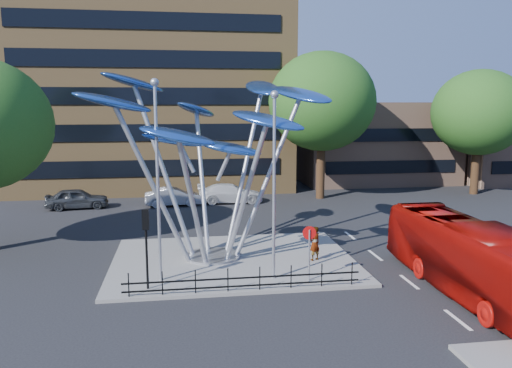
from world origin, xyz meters
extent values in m
plane|color=black|center=(0.00, 0.00, 0.00)|extent=(120.00, 120.00, 0.00)
cube|color=slate|center=(-1.00, 6.00, 0.07)|extent=(12.00, 9.00, 0.15)
cube|color=olive|center=(-6.00, 32.00, 15.00)|extent=(25.00, 15.00, 30.00)
cube|color=#A47960|center=(16.00, 30.00, 4.00)|extent=(15.00, 8.00, 8.00)
cylinder|color=black|center=(8.00, 22.00, 2.86)|extent=(0.70, 0.70, 5.72)
ellipsoid|color=#1D4714|center=(8.00, 22.00, 8.06)|extent=(8.80, 8.80, 8.10)
cylinder|color=black|center=(22.00, 22.00, 2.53)|extent=(0.70, 0.70, 5.06)
ellipsoid|color=#1D4714|center=(22.00, 22.00, 7.13)|extent=(8.00, 8.00, 7.36)
cylinder|color=#9EA0A5|center=(-2.00, 6.50, 0.21)|extent=(2.80, 2.80, 0.12)
cylinder|color=#9EA0A5|center=(-3.20, 5.90, 4.05)|extent=(0.24, 0.24, 7.80)
ellipsoid|color=blue|center=(-6.40, 4.90, 7.95)|extent=(3.92, 2.95, 1.39)
cylinder|color=#9EA0A5|center=(-2.40, 5.50, 3.35)|extent=(0.24, 0.24, 6.40)
ellipsoid|color=blue|center=(-3.60, 3.30, 6.55)|extent=(3.47, 1.78, 1.31)
cylinder|color=#9EA0A5|center=(-1.40, 5.70, 3.65)|extent=(0.24, 0.24, 7.00)
ellipsoid|color=blue|center=(0.40, 4.10, 7.15)|extent=(3.81, 3.11, 1.36)
cylinder|color=#9EA0A5|center=(-0.80, 6.50, 4.25)|extent=(0.24, 0.24, 8.20)
ellipsoid|color=blue|center=(2.60, 6.90, 8.35)|extent=(3.52, 4.06, 1.44)
cylinder|color=#9EA0A5|center=(-1.20, 7.40, 4.45)|extent=(0.24, 0.24, 8.60)
ellipsoid|color=blue|center=(1.00, 9.40, 8.75)|extent=(2.21, 3.79, 1.39)
cylinder|color=#9EA0A5|center=(-2.20, 7.50, 3.85)|extent=(0.24, 0.24, 7.40)
ellipsoid|color=blue|center=(-2.60, 10.10, 7.55)|extent=(3.02, 3.71, 1.34)
cylinder|color=#9EA0A5|center=(-3.00, 6.90, 4.55)|extent=(0.24, 0.24, 8.80)
ellipsoid|color=blue|center=(-5.80, 8.30, 8.95)|extent=(3.88, 3.60, 1.42)
ellipsoid|color=blue|center=(-3.80, 6.70, 6.15)|extent=(3.40, 1.96, 1.13)
ellipsoid|color=blue|center=(-1.10, 6.10, 5.75)|extent=(3.39, 2.16, 1.11)
cylinder|color=#9EA0A5|center=(-4.50, 3.50, 4.40)|extent=(0.14, 0.14, 8.50)
sphere|color=#9EA0A5|center=(-4.50, 3.50, 8.77)|extent=(0.36, 0.36, 0.36)
cylinder|color=#9EA0A5|center=(0.50, 3.00, 4.15)|extent=(0.14, 0.14, 8.00)
sphere|color=#9EA0A5|center=(0.50, 3.00, 8.27)|extent=(0.36, 0.36, 0.36)
cylinder|color=black|center=(-5.00, 2.50, 1.75)|extent=(0.10, 0.10, 3.20)
cube|color=black|center=(-5.00, 2.50, 3.15)|extent=(0.28, 0.18, 0.85)
sphere|color=#FF0C0C|center=(-5.00, 2.50, 3.43)|extent=(0.18, 0.18, 0.18)
cylinder|color=#9EA0A5|center=(2.00, 2.50, 1.30)|extent=(0.08, 0.08, 2.30)
cylinder|color=red|center=(2.00, 2.53, 2.30)|extent=(0.60, 0.04, 0.60)
cube|color=white|center=(2.00, 2.55, 2.30)|extent=(0.42, 0.03, 0.10)
cylinder|color=black|center=(-5.70, 1.70, 0.65)|extent=(0.05, 0.05, 1.00)
cylinder|color=black|center=(-4.36, 1.70, 0.65)|extent=(0.05, 0.05, 1.00)
cylinder|color=black|center=(-3.01, 1.70, 0.65)|extent=(0.05, 0.05, 1.00)
cylinder|color=black|center=(-1.67, 1.70, 0.65)|extent=(0.05, 0.05, 1.00)
cylinder|color=black|center=(-0.33, 1.70, 0.65)|extent=(0.05, 0.05, 1.00)
cylinder|color=black|center=(1.01, 1.70, 0.65)|extent=(0.05, 0.05, 1.00)
cylinder|color=black|center=(2.36, 1.70, 0.65)|extent=(0.05, 0.05, 1.00)
cylinder|color=black|center=(3.70, 1.70, 0.65)|extent=(0.05, 0.05, 1.00)
cube|color=black|center=(-1.00, 1.70, 0.70)|extent=(10.00, 0.06, 0.06)
cube|color=black|center=(-1.00, 1.70, 0.35)|extent=(10.00, 0.06, 0.06)
imported|color=#930A06|center=(8.35, 0.25, 1.54)|extent=(2.66, 11.08, 3.08)
imported|color=gray|center=(3.00, 5.26, 1.01)|extent=(0.75, 0.65, 1.72)
imported|color=#393D40|center=(-11.40, 20.64, 0.78)|extent=(4.75, 2.37, 1.55)
imported|color=#B2B4BA|center=(-4.19, 20.57, 0.72)|extent=(4.48, 1.88, 1.44)
imported|color=silver|center=(0.31, 21.21, 0.76)|extent=(5.25, 2.18, 1.52)
camera|label=1|loc=(-3.43, -18.08, 7.90)|focal=35.00mm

